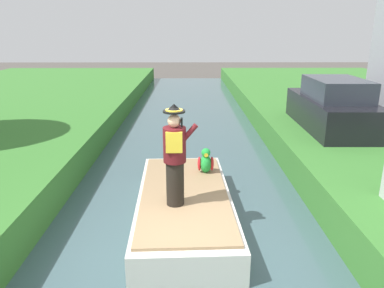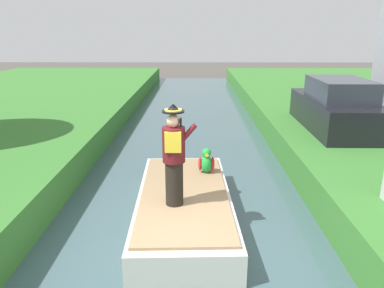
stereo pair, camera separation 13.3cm
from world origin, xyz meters
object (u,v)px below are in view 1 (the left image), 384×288
at_px(person_pirate, 175,156).
at_px(parked_car_dark, 332,107).
at_px(boat, 184,206).
at_px(parrot_plush, 206,162).

relative_size(person_pirate, parked_car_dark, 0.46).
xyz_separation_m(boat, person_pirate, (-0.15, -0.52, 1.23)).
bearing_deg(parrot_plush, person_pirate, -111.70).
distance_m(person_pirate, parked_car_dark, 6.53).
height_order(person_pirate, parked_car_dark, person_pirate).
height_order(person_pirate, parrot_plush, person_pirate).
bearing_deg(boat, parrot_plush, 65.74).
bearing_deg(boat, parked_car_dark, 43.48).
bearing_deg(parked_car_dark, parrot_plush, -141.39).
xyz_separation_m(boat, parked_car_dark, (4.39, 4.16, 1.13)).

